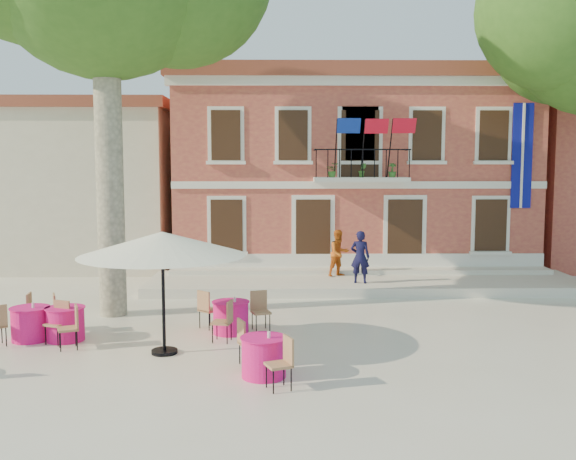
# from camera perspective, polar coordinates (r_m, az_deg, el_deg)

# --- Properties ---
(ground) EXTENTS (90.00, 90.00, 0.00)m
(ground) POSITION_cam_1_polar(r_m,az_deg,el_deg) (16.68, 1.92, -8.06)
(ground) COLOR beige
(ground) RESTS_ON ground
(main_building) EXTENTS (13.50, 9.59, 7.50)m
(main_building) POSITION_cam_1_polar(r_m,az_deg,el_deg) (26.31, 5.31, 5.34)
(main_building) COLOR #C96748
(main_building) RESTS_ON ground
(neighbor_west) EXTENTS (9.40, 9.40, 6.40)m
(neighbor_west) POSITION_cam_1_polar(r_m,az_deg,el_deg) (28.55, -18.61, 3.97)
(neighbor_west) COLOR beige
(neighbor_west) RESTS_ON ground
(terrace) EXTENTS (14.00, 3.40, 0.30)m
(terrace) POSITION_cam_1_polar(r_m,az_deg,el_deg) (21.12, 6.81, -4.72)
(terrace) COLOR silver
(terrace) RESTS_ON ground
(patio_umbrella) EXTENTS (3.51, 3.51, 2.61)m
(patio_umbrella) POSITION_cam_1_polar(r_m,az_deg,el_deg) (13.68, -11.11, -1.25)
(patio_umbrella) COLOR black
(patio_umbrella) RESTS_ON ground
(pedestrian_navy) EXTENTS (0.68, 0.53, 1.65)m
(pedestrian_navy) POSITION_cam_1_polar(r_m,az_deg,el_deg) (20.20, 6.43, -2.39)
(pedestrian_navy) COLOR black
(pedestrian_navy) RESTS_ON terrace
(pedestrian_orange) EXTENTS (0.94, 0.88, 1.55)m
(pedestrian_orange) POSITION_cam_1_polar(r_m,az_deg,el_deg) (21.36, 4.56, -2.06)
(pedestrian_orange) COLOR #C85A17
(pedestrian_orange) RESTS_ON terrace
(cafe_table_0) EXTENTS (1.85, 1.74, 0.95)m
(cafe_table_0) POSITION_cam_1_polar(r_m,az_deg,el_deg) (15.92, -21.93, -7.59)
(cafe_table_0) COLOR #E91581
(cafe_table_0) RESTS_ON ground
(cafe_table_1) EXTENTS (1.11, 1.94, 0.95)m
(cafe_table_1) POSITION_cam_1_polar(r_m,az_deg,el_deg) (12.35, -2.17, -11.06)
(cafe_table_1) COLOR #E91581
(cafe_table_1) RESTS_ON ground
(cafe_table_3) EXTENTS (1.11, 1.94, 0.95)m
(cafe_table_3) POSITION_cam_1_polar(r_m,az_deg,el_deg) (15.63, -19.17, -7.76)
(cafe_table_3) COLOR #E91581
(cafe_table_3) RESTS_ON ground
(cafe_table_4) EXTENTS (1.84, 1.77, 0.95)m
(cafe_table_4) POSITION_cam_1_polar(r_m,az_deg,el_deg) (15.45, -5.11, -7.58)
(cafe_table_4) COLOR #E91581
(cafe_table_4) RESTS_ON ground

